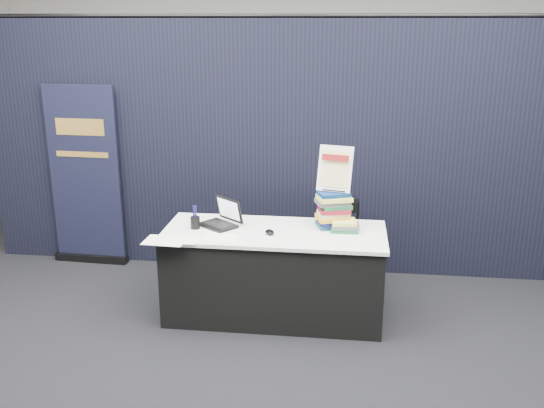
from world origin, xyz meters
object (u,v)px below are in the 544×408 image
Objects in this scene: book_stack_tall at (334,209)px; stacking_chair at (337,241)px; pullup_banner at (86,186)px; info_sign at (335,169)px; display_table at (274,273)px; laptop at (219,219)px; book_stack_short at (345,226)px.

book_stack_tall is 0.63m from stacking_chair.
book_stack_tall is 0.17× the size of pullup_banner.
info_sign reaches higher than book_stack_tall.
pullup_banner reaches higher than display_table.
pullup_banner is at bearing 176.72° from info_sign.
book_stack_tall is at bearing 43.39° from laptop.
book_stack_tall reaches higher than book_stack_short.
stacking_chair is (-0.06, 0.54, -0.33)m from book_stack_short.
stacking_chair is at bearing 67.10° from laptop.
pullup_banner is (-2.01, 0.95, 0.42)m from display_table.
book_stack_short reaches higher than stacking_chair.
info_sign reaches higher than laptop.
book_stack_tall is at bearing -95.77° from stacking_chair.
pullup_banner reaches higher than laptop.
laptop is (-0.47, 0.08, 0.43)m from display_table.
book_stack_tall is 2.60m from pullup_banner.
display_table is 4.63× the size of laptop.
book_stack_short is at bearing -16.17° from pullup_banner.
pullup_banner is at bearing 161.13° from book_stack_short.
book_stack_tall is 1.33× the size of book_stack_short.
laptop is at bearing 169.90° from display_table.
display_table is 1.00× the size of pullup_banner.
book_stack_tall is at bearing -14.91° from pullup_banner.
book_stack_short reaches higher than display_table.
display_table is 0.71m from book_stack_short.
laptop is 0.95m from book_stack_tall.
pullup_banner is (-1.53, 0.86, -0.01)m from laptop.
display_table is at bearing -22.57° from pullup_banner.
display_table is at bearing -173.22° from book_stack_short.
stacking_chair is (0.03, 0.42, -0.77)m from info_sign.
book_stack_short is 0.46m from info_sign.
laptop is 1.02× the size of info_sign.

